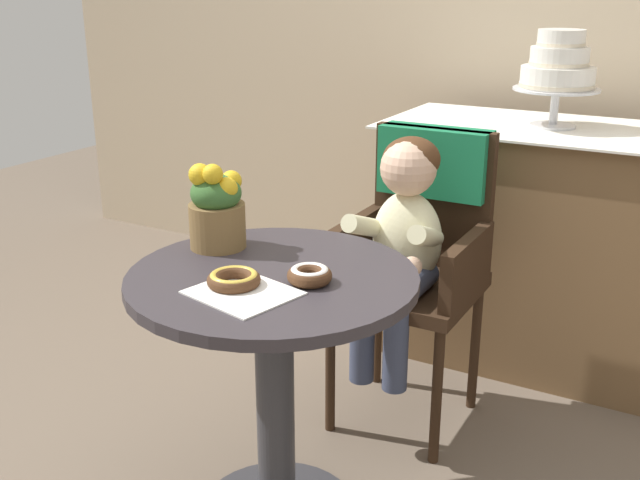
# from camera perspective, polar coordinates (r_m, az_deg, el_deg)

# --- Properties ---
(cafe_table) EXTENTS (0.72, 0.72, 0.72)m
(cafe_table) POSITION_cam_1_polar(r_m,az_deg,el_deg) (1.95, -3.47, -8.33)
(cafe_table) COLOR #332D33
(cafe_table) RESTS_ON ground
(wicker_chair) EXTENTS (0.42, 0.45, 0.95)m
(wicker_chair) POSITION_cam_1_polar(r_m,az_deg,el_deg) (2.45, 7.62, 0.79)
(wicker_chair) COLOR #332114
(wicker_chair) RESTS_ON ground
(seated_child) EXTENTS (0.27, 0.32, 0.73)m
(seated_child) POSITION_cam_1_polar(r_m,az_deg,el_deg) (2.30, 6.22, 0.62)
(seated_child) COLOR beige
(seated_child) RESTS_ON ground
(paper_napkin) EXTENTS (0.26, 0.24, 0.00)m
(paper_napkin) POSITION_cam_1_polar(r_m,az_deg,el_deg) (1.75, -5.82, -3.97)
(paper_napkin) COLOR white
(paper_napkin) RESTS_ON cafe_table
(donut_front) EXTENTS (0.11, 0.11, 0.04)m
(donut_front) POSITION_cam_1_polar(r_m,az_deg,el_deg) (1.79, -0.79, -2.61)
(donut_front) COLOR #4C2D19
(donut_front) RESTS_ON cafe_table
(donut_mid) EXTENTS (0.13, 0.13, 0.03)m
(donut_mid) POSITION_cam_1_polar(r_m,az_deg,el_deg) (1.78, -6.50, -2.92)
(donut_mid) COLOR #4C2D19
(donut_mid) RESTS_ON cafe_table
(flower_vase) EXTENTS (0.15, 0.15, 0.24)m
(flower_vase) POSITION_cam_1_polar(r_m,az_deg,el_deg) (2.02, -7.78, 2.46)
(flower_vase) COLOR brown
(flower_vase) RESTS_ON cafe_table
(display_counter) EXTENTS (1.56, 0.62, 0.90)m
(display_counter) POSITION_cam_1_polar(r_m,az_deg,el_deg) (2.94, 19.82, -0.93)
(display_counter) COLOR brown
(display_counter) RESTS_ON ground
(tiered_cake_stand) EXTENTS (0.30, 0.30, 0.34)m
(tiered_cake_stand) POSITION_cam_1_polar(r_m,az_deg,el_deg) (2.83, 17.48, 12.17)
(tiered_cake_stand) COLOR silver
(tiered_cake_stand) RESTS_ON display_counter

